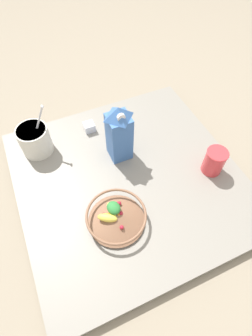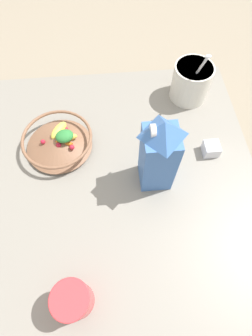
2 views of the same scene
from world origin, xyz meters
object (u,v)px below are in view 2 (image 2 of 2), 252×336
(yogurt_tub, at_px, (191,81))
(spice_jar, at_px, (211,149))
(fruit_bowl, at_px, (58,141))
(drinking_cup, at_px, (73,300))
(milk_carton, at_px, (159,154))

(yogurt_tub, xyz_separation_m, spice_jar, (0.25, 0.02, -0.05))
(spice_jar, bearing_deg, fruit_bowl, -97.52)
(yogurt_tub, xyz_separation_m, drinking_cup, (0.65, -0.41, -0.01))
(fruit_bowl, height_order, yogurt_tub, yogurt_tub)
(milk_carton, bearing_deg, yogurt_tub, 152.23)
(fruit_bowl, relative_size, milk_carton, 0.82)
(yogurt_tub, bearing_deg, spice_jar, 5.27)
(milk_carton, relative_size, yogurt_tub, 1.15)
(milk_carton, distance_m, drinking_cup, 0.41)
(fruit_bowl, bearing_deg, milk_carton, 64.52)
(yogurt_tub, height_order, drinking_cup, yogurt_tub)
(milk_carton, xyz_separation_m, spice_jar, (-0.07, 0.19, -0.12))
(fruit_bowl, xyz_separation_m, spice_jar, (0.06, 0.49, -0.02))
(yogurt_tub, bearing_deg, fruit_bowl, -68.05)
(milk_carton, height_order, spice_jar, milk_carton)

